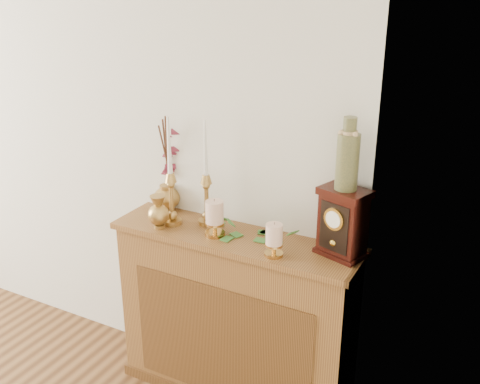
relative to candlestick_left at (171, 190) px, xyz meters
The scene contains 10 objects.
console_shelf 0.75m from the candlestick_left, ahead, with size 1.24×0.34×0.93m.
candlestick_left is the anchor object (origin of this frame).
candlestick_center 0.17m from the candlestick_left, 27.79° to the left, with size 0.09×0.09×0.53m.
bud_vase 0.12m from the candlestick_left, 112.08° to the right, with size 0.11×0.11×0.17m.
ginger_jar 0.21m from the candlestick_left, 124.25° to the left, with size 0.21×0.23×0.52m.
pillar_candle_left 0.27m from the candlestick_left, ahead, with size 0.10×0.10×0.19m.
pillar_candle_right 0.60m from the candlestick_left, ahead, with size 0.08×0.08×0.16m.
ivy_garland 0.47m from the candlestick_left, ahead, with size 0.47×0.23×0.09m.
mantel_clock 0.85m from the candlestick_left, ahead, with size 0.24×0.20×0.31m.
ceramic_vase 0.89m from the candlestick_left, ahead, with size 0.10×0.10×0.31m.
Camera 1 is at (2.56, -0.03, 2.10)m, focal length 42.00 mm.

